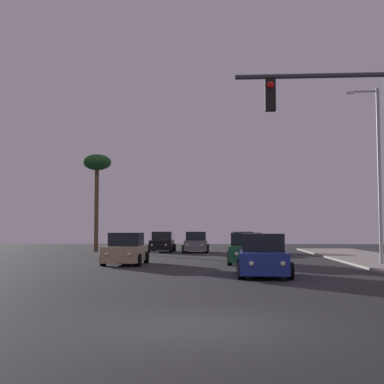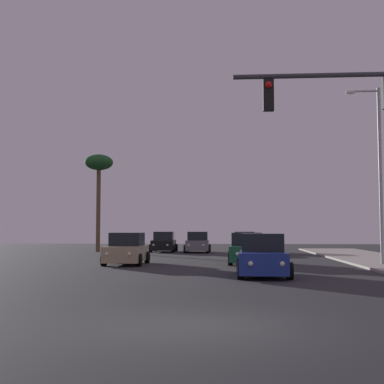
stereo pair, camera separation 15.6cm
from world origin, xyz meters
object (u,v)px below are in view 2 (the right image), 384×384
(car_blue, at_px, (263,257))
(car_grey, at_px, (198,243))
(car_black, at_px, (164,243))
(car_green, at_px, (247,250))
(street_lamp, at_px, (378,165))
(car_white, at_px, (244,243))
(palm_tree_far, at_px, (99,167))
(car_tan, at_px, (127,250))

(car_blue, bearing_deg, car_grey, -77.82)
(car_black, relative_size, car_grey, 1.00)
(car_green, height_order, car_black, same)
(car_grey, distance_m, street_lamp, 19.47)
(car_blue, bearing_deg, car_green, -85.01)
(car_green, bearing_deg, car_white, -88.82)
(palm_tree_far, bearing_deg, car_black, 2.12)
(car_white, relative_size, car_blue, 0.99)
(car_blue, xyz_separation_m, street_lamp, (6.24, 6.35, 4.36))
(street_lamp, bearing_deg, palm_tree_far, 138.30)
(palm_tree_far, bearing_deg, street_lamp, -41.70)
(car_white, distance_m, palm_tree_far, 13.79)
(car_blue, distance_m, palm_tree_far, 26.83)
(car_tan, xyz_separation_m, car_green, (6.38, 0.93, 0.00))
(car_grey, bearing_deg, car_blue, 98.31)
(car_white, xyz_separation_m, car_blue, (0.15, -22.80, 0.00))
(car_tan, bearing_deg, palm_tree_far, -71.67)
(car_tan, bearing_deg, car_white, -113.29)
(street_lamp, bearing_deg, car_green, 168.32)
(car_green, distance_m, street_lamp, 8.05)
(car_white, bearing_deg, car_blue, 89.76)
(car_green, distance_m, car_grey, 15.06)
(car_white, bearing_deg, car_green, 88.50)
(car_tan, bearing_deg, car_green, -172.59)
(car_black, height_order, street_lamp, street_lamp)
(car_tan, xyz_separation_m, street_lamp, (13.01, -0.44, 4.36))
(car_grey, bearing_deg, palm_tree_far, -5.71)
(car_green, bearing_deg, car_black, -65.26)
(street_lamp, bearing_deg, car_blue, -134.51)
(car_black, height_order, car_grey, same)
(car_grey, relative_size, street_lamp, 0.48)
(street_lamp, bearing_deg, car_grey, 122.49)
(car_grey, distance_m, palm_tree_far, 10.57)
(car_tan, relative_size, street_lamp, 0.48)
(car_tan, distance_m, palm_tree_far, 18.24)
(car_green, height_order, car_white, same)
(car_grey, distance_m, car_blue, 22.70)
(car_black, bearing_deg, car_green, 110.47)
(car_blue, height_order, palm_tree_far, palm_tree_far)
(car_white, xyz_separation_m, palm_tree_far, (-12.23, 0.14, 6.35))
(car_green, relative_size, street_lamp, 0.48)
(street_lamp, bearing_deg, car_white, 111.23)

